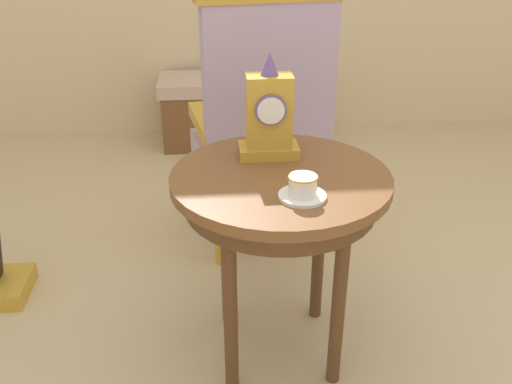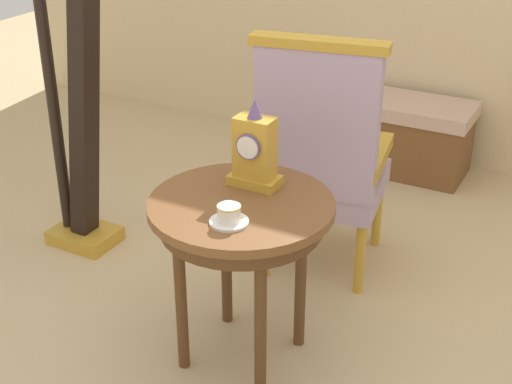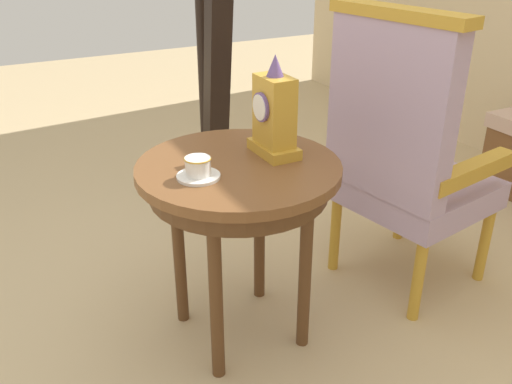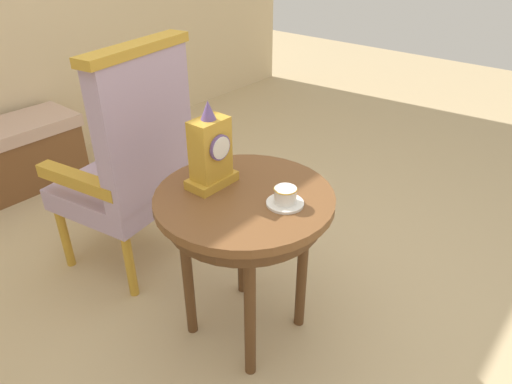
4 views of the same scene
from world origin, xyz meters
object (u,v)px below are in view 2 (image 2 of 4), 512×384
Objects in this scene: teacup_left at (229,215)px; mantel_clock at (255,151)px; armchair at (321,155)px; window_bench at (392,133)px; harp at (75,104)px; side_table at (241,222)px.

mantel_clock reaches higher than teacup_left.
teacup_left is 0.12× the size of armchair.
teacup_left is at bearing -87.07° from window_bench.
harp reaches higher than mantel_clock.
teacup_left reaches higher than side_table.
window_bench is at bearing 91.44° from mantel_clock.
mantel_clock is 0.18× the size of harp.
armchair is at bearing 92.18° from teacup_left.
harp is at bearing 166.88° from mantel_clock.
window_bench is (-0.11, 2.14, -0.49)m from teacup_left.
mantel_clock is (-0.06, 0.30, 0.11)m from teacup_left.
mantel_clock is (-0.02, 0.14, 0.22)m from side_table.
mantel_clock is 1.10m from harp.
window_bench is at bearing 92.93° from teacup_left.
side_table is 2.03× the size of mantel_clock.
side_table is at bearing -19.76° from harp.
side_table is 5.04× the size of teacup_left.
harp is 1.96m from window_bench.
teacup_left is at bearing -87.82° from armchair.
teacup_left is 0.40× the size of mantel_clock.
armchair is (0.01, 0.70, -0.01)m from side_table.
armchair is at bearing 15.74° from harp.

